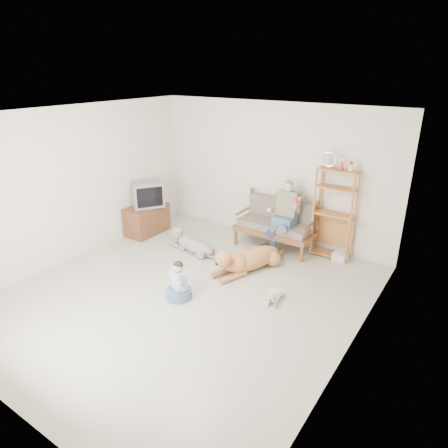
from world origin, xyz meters
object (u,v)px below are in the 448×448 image
Objects in this scene: loveseat at (277,223)px; etagere at (334,213)px; golden_retriever at (247,260)px; tv_stand at (147,219)px.

etagere is at bearing 9.03° from loveseat.
etagere is at bearing 73.42° from golden_retriever.
loveseat is 1.67× the size of tv_stand.
loveseat reaches higher than tv_stand.
tv_stand is 0.56× the size of golden_retriever.
loveseat is at bearing -170.60° from etagere.
golden_retriever is at bearing -87.96° from loveseat.
loveseat reaches higher than golden_retriever.
tv_stand reaches higher than golden_retriever.
loveseat is at bearing 20.20° from tv_stand.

